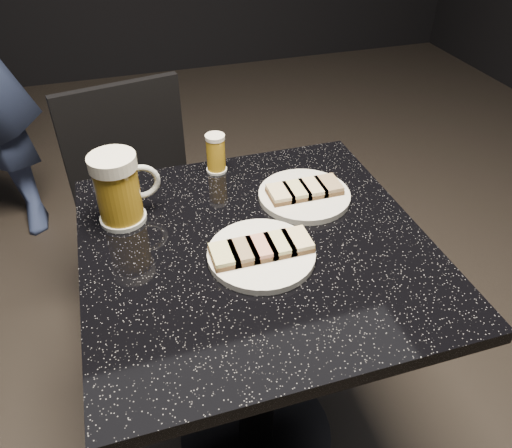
% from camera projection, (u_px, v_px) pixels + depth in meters
% --- Properties ---
extents(floor, '(6.00, 6.00, 0.00)m').
position_uv_depth(floor, '(256.00, 436.00, 1.48)').
color(floor, black).
rests_on(floor, ground).
extents(plate_large, '(0.21, 0.21, 0.01)m').
position_uv_depth(plate_large, '(261.00, 254.00, 0.98)').
color(plate_large, white).
rests_on(plate_large, table).
extents(plate_small, '(0.21, 0.21, 0.01)m').
position_uv_depth(plate_small, '(304.00, 195.00, 1.14)').
color(plate_small, silver).
rests_on(plate_small, table).
extents(table, '(0.70, 0.70, 0.75)m').
position_uv_depth(table, '(256.00, 322.00, 1.17)').
color(table, black).
rests_on(table, floor).
extents(beer_mug, '(0.14, 0.10, 0.16)m').
position_uv_depth(beer_mug, '(119.00, 188.00, 1.04)').
color(beer_mug, silver).
rests_on(beer_mug, table).
extents(beer_tumbler, '(0.05, 0.05, 0.10)m').
position_uv_depth(beer_tumbler, '(216.00, 153.00, 1.21)').
color(beer_tumbler, white).
rests_on(beer_tumbler, table).
extents(chair, '(0.44, 0.44, 0.86)m').
position_uv_depth(chair, '(144.00, 207.00, 1.55)').
color(chair, black).
rests_on(chair, floor).
extents(canapes_on_plate_large, '(0.20, 0.07, 0.02)m').
position_uv_depth(canapes_on_plate_large, '(261.00, 248.00, 0.97)').
color(canapes_on_plate_large, '#4C3521').
rests_on(canapes_on_plate_large, plate_large).
extents(canapes_on_plate_small, '(0.17, 0.07, 0.02)m').
position_uv_depth(canapes_on_plate_small, '(305.00, 190.00, 1.13)').
color(canapes_on_plate_small, '#4C3521').
rests_on(canapes_on_plate_small, plate_small).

